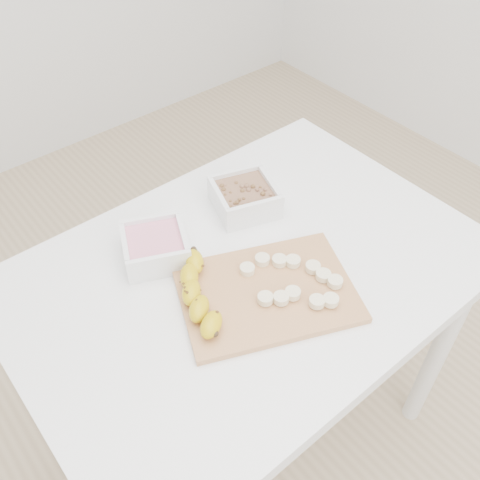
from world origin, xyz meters
TOP-DOWN VIEW (x-y plane):
  - ground at (0.00, 0.00)m, footprint 3.50×3.50m
  - table at (0.00, 0.00)m, footprint 1.00×0.70m
  - bowl_yogurt at (-0.13, 0.15)m, footprint 0.18×0.18m
  - bowl_granola at (0.12, 0.16)m, footprint 0.18×0.18m
  - cutting_board at (-0.02, -0.08)m, footprint 0.42×0.36m
  - banana at (-0.14, -0.01)m, footprint 0.18×0.21m
  - banana_slices at (0.04, -0.10)m, footprint 0.17×0.20m

SIDE VIEW (x-z plane):
  - ground at x=0.00m, z-range 0.00..0.00m
  - table at x=0.00m, z-range 0.28..1.03m
  - cutting_board at x=-0.02m, z-range 0.75..0.76m
  - banana_slices at x=0.04m, z-range 0.77..0.78m
  - bowl_yogurt at x=-0.13m, z-range 0.75..0.81m
  - bowl_granola at x=0.12m, z-range 0.75..0.82m
  - banana at x=-0.14m, z-range 0.77..0.80m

